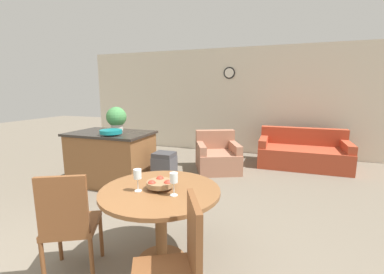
{
  "coord_description": "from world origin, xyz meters",
  "views": [
    {
      "loc": [
        1.44,
        -0.96,
        1.63
      ],
      "look_at": [
        0.19,
        2.57,
        0.95
      ],
      "focal_mm": 24.0,
      "sensor_mm": 36.0,
      "label": 1
    }
  ],
  "objects_px": {
    "couch": "(302,153)",
    "armchair": "(217,157)",
    "dining_table": "(161,206)",
    "trash_bin": "(164,171)",
    "teal_bowl": "(111,132)",
    "wine_glass_right": "(174,179)",
    "fruit_bowl": "(160,184)",
    "dining_chair_near_right": "(177,266)",
    "dining_chair_near_left": "(69,221)",
    "kitchen_island": "(112,158)",
    "potted_plant": "(116,118)",
    "wine_glass_left": "(138,175)"
  },
  "relations": [
    {
      "from": "couch",
      "to": "armchair",
      "type": "xyz_separation_m",
      "value": [
        -1.68,
        -0.89,
        -0.0
      ]
    },
    {
      "from": "dining_table",
      "to": "armchair",
      "type": "xyz_separation_m",
      "value": [
        -0.21,
        3.03,
        -0.3
      ]
    },
    {
      "from": "trash_bin",
      "to": "armchair",
      "type": "xyz_separation_m",
      "value": [
        0.58,
        1.31,
        -0.04
      ]
    },
    {
      "from": "armchair",
      "to": "teal_bowl",
      "type": "bearing_deg",
      "value": -155.18
    },
    {
      "from": "wine_glass_right",
      "to": "armchair",
      "type": "xyz_separation_m",
      "value": [
        -0.38,
        3.12,
        -0.62
      ]
    },
    {
      "from": "fruit_bowl",
      "to": "dining_chair_near_right",
      "type": "bearing_deg",
      "value": -56.44
    },
    {
      "from": "wine_glass_right",
      "to": "trash_bin",
      "type": "distance_m",
      "value": 2.13
    },
    {
      "from": "dining_chair_near_left",
      "to": "couch",
      "type": "distance_m",
      "value": 4.86
    },
    {
      "from": "kitchen_island",
      "to": "couch",
      "type": "bearing_deg",
      "value": 34.74
    },
    {
      "from": "wine_glass_right",
      "to": "potted_plant",
      "type": "bearing_deg",
      "value": 134.93
    },
    {
      "from": "dining_chair_near_right",
      "to": "wine_glass_left",
      "type": "bearing_deg",
      "value": 19.8
    },
    {
      "from": "kitchen_island",
      "to": "armchair",
      "type": "distance_m",
      "value": 2.09
    },
    {
      "from": "armchair",
      "to": "wine_glass_right",
      "type": "bearing_deg",
      "value": -107.13
    },
    {
      "from": "potted_plant",
      "to": "trash_bin",
      "type": "relative_size",
      "value": 0.68
    },
    {
      "from": "dining_chair_near_right",
      "to": "fruit_bowl",
      "type": "bearing_deg",
      "value": 5.73
    },
    {
      "from": "couch",
      "to": "kitchen_island",
      "type": "bearing_deg",
      "value": -145.16
    },
    {
      "from": "dining_table",
      "to": "wine_glass_left",
      "type": "height_order",
      "value": "wine_glass_left"
    },
    {
      "from": "teal_bowl",
      "to": "wine_glass_left",
      "type": "bearing_deg",
      "value": -47.35
    },
    {
      "from": "dining_chair_near_left",
      "to": "dining_chair_near_right",
      "type": "distance_m",
      "value": 1.11
    },
    {
      "from": "wine_glass_right",
      "to": "potted_plant",
      "type": "distance_m",
      "value": 2.79
    },
    {
      "from": "dining_chair_near_left",
      "to": "dining_chair_near_right",
      "type": "relative_size",
      "value": 1.0
    },
    {
      "from": "wine_glass_left",
      "to": "teal_bowl",
      "type": "xyz_separation_m",
      "value": [
        -1.43,
        1.55,
        0.07
      ]
    },
    {
      "from": "teal_bowl",
      "to": "trash_bin",
      "type": "xyz_separation_m",
      "value": [
        0.81,
        0.28,
        -0.66
      ]
    },
    {
      "from": "dining_table",
      "to": "teal_bowl",
      "type": "xyz_separation_m",
      "value": [
        -1.59,
        1.44,
        0.39
      ]
    },
    {
      "from": "dining_chair_near_right",
      "to": "armchair",
      "type": "height_order",
      "value": "dining_chair_near_right"
    },
    {
      "from": "fruit_bowl",
      "to": "couch",
      "type": "height_order",
      "value": "fruit_bowl"
    },
    {
      "from": "dining_table",
      "to": "kitchen_island",
      "type": "bearing_deg",
      "value": 136.86
    },
    {
      "from": "teal_bowl",
      "to": "trash_bin",
      "type": "height_order",
      "value": "teal_bowl"
    },
    {
      "from": "wine_glass_left",
      "to": "teal_bowl",
      "type": "relative_size",
      "value": 0.57
    },
    {
      "from": "potted_plant",
      "to": "couch",
      "type": "xyz_separation_m",
      "value": [
        3.26,
        2.05,
        -0.87
      ]
    },
    {
      "from": "fruit_bowl",
      "to": "armchair",
      "type": "xyz_separation_m",
      "value": [
        -0.21,
        3.03,
        -0.53
      ]
    },
    {
      "from": "dining_chair_near_right",
      "to": "wine_glass_left",
      "type": "relative_size",
      "value": 4.81
    },
    {
      "from": "kitchen_island",
      "to": "couch",
      "type": "height_order",
      "value": "kitchen_island"
    },
    {
      "from": "trash_bin",
      "to": "couch",
      "type": "bearing_deg",
      "value": 44.31
    },
    {
      "from": "wine_glass_left",
      "to": "couch",
      "type": "xyz_separation_m",
      "value": [
        1.64,
        4.04,
        -0.62
      ]
    },
    {
      "from": "dining_table",
      "to": "couch",
      "type": "bearing_deg",
      "value": 69.42
    },
    {
      "from": "fruit_bowl",
      "to": "trash_bin",
      "type": "height_order",
      "value": "fruit_bowl"
    },
    {
      "from": "dining_chair_near_left",
      "to": "wine_glass_right",
      "type": "height_order",
      "value": "dining_chair_near_left"
    },
    {
      "from": "couch",
      "to": "wine_glass_right",
      "type": "bearing_deg",
      "value": -107.82
    },
    {
      "from": "trash_bin",
      "to": "teal_bowl",
      "type": "bearing_deg",
      "value": -160.97
    },
    {
      "from": "kitchen_island",
      "to": "wine_glass_left",
      "type": "bearing_deg",
      "value": -47.7
    },
    {
      "from": "dining_table",
      "to": "potted_plant",
      "type": "distance_m",
      "value": 2.66
    },
    {
      "from": "dining_chair_near_left",
      "to": "wine_glass_right",
      "type": "xyz_separation_m",
      "value": [
        0.83,
        0.34,
        0.36
      ]
    },
    {
      "from": "dining_table",
      "to": "trash_bin",
      "type": "relative_size",
      "value": 1.75
    },
    {
      "from": "fruit_bowl",
      "to": "trash_bin",
      "type": "relative_size",
      "value": 0.39
    },
    {
      "from": "dining_chair_near_right",
      "to": "trash_bin",
      "type": "relative_size",
      "value": 1.56
    },
    {
      "from": "couch",
      "to": "dining_chair_near_right",
      "type": "bearing_deg",
      "value": -102.72
    },
    {
      "from": "fruit_bowl",
      "to": "wine_glass_left",
      "type": "distance_m",
      "value": 0.22
    },
    {
      "from": "dining_chair_near_left",
      "to": "fruit_bowl",
      "type": "bearing_deg",
      "value": 5.77
    },
    {
      "from": "wine_glass_left",
      "to": "couch",
      "type": "distance_m",
      "value": 4.4
    }
  ]
}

